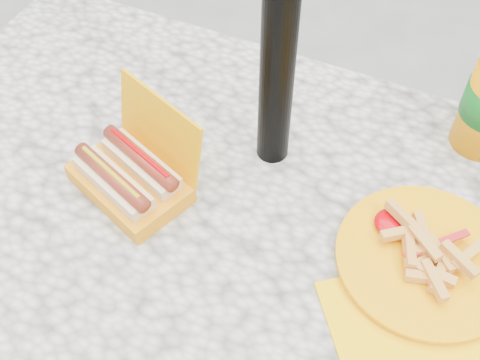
% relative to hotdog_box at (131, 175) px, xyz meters
% --- Properties ---
extents(picnic_table, '(1.20, 0.80, 0.75)m').
position_rel_hotdog_box_xyz_m(picnic_table, '(0.16, -0.00, -0.14)').
color(picnic_table, beige).
rests_on(picnic_table, ground).
extents(hotdog_box, '(0.21, 0.19, 0.14)m').
position_rel_hotdog_box_xyz_m(hotdog_box, '(0.00, 0.00, 0.00)').
color(hotdog_box, '#F19D00').
rests_on(hotdog_box, picnic_table).
extents(fries_plate, '(0.27, 0.37, 0.05)m').
position_rel_hotdog_box_xyz_m(fries_plate, '(0.43, 0.04, -0.02)').
color(fries_plate, '#FFC202').
rests_on(fries_plate, picnic_table).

